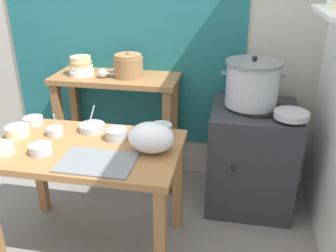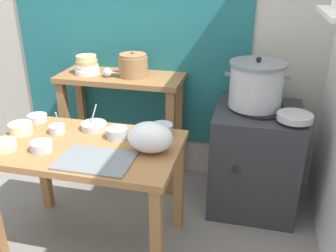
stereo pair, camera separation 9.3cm
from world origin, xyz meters
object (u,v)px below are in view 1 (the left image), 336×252
prep_table (87,163)px  prep_bowl_5 (117,134)px  stove_block (251,156)px  back_shelf_table (117,103)px  steamer_pot (252,83)px  prep_bowl_4 (161,129)px  serving_tray (97,162)px  prep_bowl_1 (41,149)px  clay_pot (128,66)px  ladle (104,73)px  bowl_stack_enamel (81,66)px  prep_bowl_7 (2,148)px  prep_bowl_6 (33,120)px  prep_bowl_3 (55,131)px  prep_bowl_0 (92,127)px  wide_pan (291,115)px  plastic_bag (151,138)px  prep_bowl_2 (17,131)px

prep_table → prep_bowl_5: bearing=39.3°
stove_block → back_shelf_table: bearing=173.0°
steamer_pot → prep_bowl_4: size_ratio=3.21×
steamer_pot → serving_tray: steamer_pot is taller
prep_bowl_1 → prep_bowl_4: bearing=30.8°
prep_bowl_4 → clay_pot: bearing=122.6°
ladle → serving_tray: size_ratio=0.72×
bowl_stack_enamel → prep_bowl_4: (0.73, -0.56, -0.21)m
prep_table → prep_bowl_4: bearing=30.2°
prep_bowl_7 → prep_bowl_6: bearing=95.2°
back_shelf_table → steamer_pot: bearing=-6.2°
prep_bowl_1 → prep_bowl_4: 0.71m
prep_bowl_4 → prep_bowl_3: bearing=-168.7°
steamer_pot → prep_bowl_4: bearing=-139.1°
prep_bowl_0 → steamer_pot: bearing=26.5°
prep_bowl_0 → prep_bowl_4: (0.44, 0.02, 0.01)m
back_shelf_table → prep_bowl_1: bearing=-98.0°
ladle → wide_pan: size_ratio=1.28×
plastic_bag → prep_bowl_3: 0.64m
back_shelf_table → serving_tray: back_shelf_table is taller
steamer_pot → prep_bowl_2: size_ratio=2.98×
clay_pot → prep_bowl_0: size_ratio=1.36×
ladle → prep_bowl_7: bearing=-107.2°
prep_bowl_0 → prep_bowl_2: (-0.42, -0.16, 0.01)m
ladle → wide_pan: 1.36m
stove_block → prep_bowl_4: size_ratio=5.85×
prep_table → clay_pot: (0.03, 0.81, 0.37)m
prep_bowl_6 → prep_table: bearing=-27.4°
wide_pan → prep_bowl_1: 1.54m
plastic_bag → prep_bowl_1: (-0.60, -0.14, -0.06)m
prep_table → steamer_pot: (0.94, 0.70, 0.33)m
bowl_stack_enamel → wide_pan: size_ratio=0.83×
steamer_pot → prep_bowl_6: bearing=-161.7°
back_shelf_table → stove_block: back_shelf_table is taller
wide_pan → prep_bowl_0: prep_bowl_0 is taller
wide_pan → prep_bowl_1: size_ratio=1.80×
stove_block → wide_pan: size_ratio=3.48×
plastic_bag → prep_bowl_0: plastic_bag is taller
stove_block → prep_bowl_7: 1.67m
stove_block → plastic_bag: (-0.59, -0.67, 0.42)m
prep_bowl_0 → ladle: bearing=100.6°
prep_bowl_7 → wide_pan: bearing=22.7°
prep_table → prep_bowl_3: prep_bowl_3 is taller
prep_bowl_1 → prep_bowl_4: prep_bowl_4 is taller
stove_block → ladle: 1.25m
prep_bowl_1 → prep_bowl_6: size_ratio=0.97×
prep_table → bowl_stack_enamel: (-0.33, 0.79, 0.36)m
stove_block → prep_bowl_3: prep_bowl_3 is taller
clay_pot → prep_bowl_2: 0.93m
back_shelf_table → prep_bowl_5: size_ratio=7.52×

